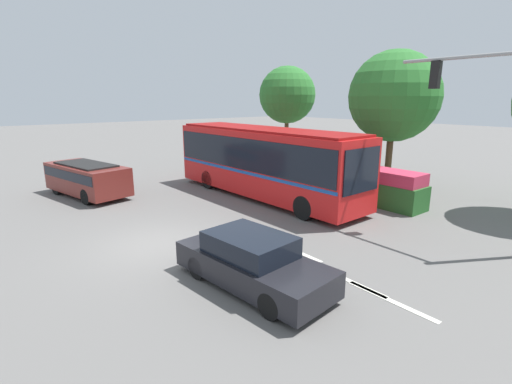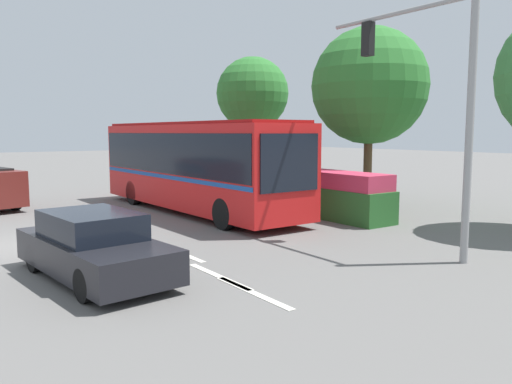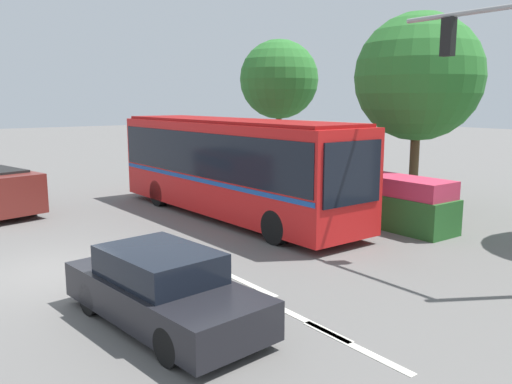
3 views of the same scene
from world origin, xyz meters
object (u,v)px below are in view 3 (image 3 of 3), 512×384
at_px(street_tree_centre, 418,77).
at_px(city_bus, 231,162).
at_px(sedan_foreground, 163,290).
at_px(street_tree_left, 279,80).

bearing_deg(street_tree_centre, city_bus, -113.23).
bearing_deg(street_tree_centre, sedan_foreground, -72.23).
relative_size(street_tree_left, street_tree_centre, 0.95).
relative_size(city_bus, sedan_foreground, 2.46).
distance_m(street_tree_left, street_tree_centre, 7.49).
xyz_separation_m(city_bus, street_tree_centre, (2.78, 6.48, 2.94)).
relative_size(sedan_foreground, street_tree_centre, 0.63).
distance_m(city_bus, sedan_foreground, 9.22).
bearing_deg(street_tree_centre, street_tree_left, -175.77).
bearing_deg(street_tree_left, city_bus, -51.67).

